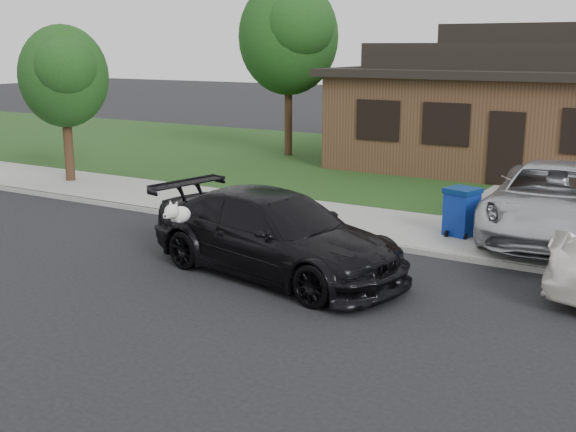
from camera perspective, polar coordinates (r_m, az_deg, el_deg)
The scene contains 11 objects.
ground at distance 14.13m, azimuth -11.81°, elevation -3.82°, with size 120.00×120.00×0.00m, color black.
sidewalk at distance 17.95m, azimuth -0.93°, elevation 0.32°, with size 60.00×3.00×0.12m, color gray.
curb at distance 16.73m, azimuth -3.66°, elevation -0.67°, with size 60.00×0.12×0.12m, color gray.
lawn at distance 24.96m, azimuth 8.92°, elevation 3.85°, with size 60.00×13.00×0.13m, color #193814.
driveway at distance 20.47m, azimuth 21.29°, elevation 1.06°, with size 4.50×13.00×0.14m, color gray.
sedan at distance 13.09m, azimuth -1.00°, elevation -1.44°, with size 5.51×3.03×1.51m.
minivan at distance 16.24m, azimuth 20.25°, elevation 1.15°, with size 2.53×5.49×1.53m, color #B1B3B8.
recycling_bin at distance 15.78m, azimuth 13.54°, elevation 0.33°, with size 0.77×0.77×1.04m.
house at distance 25.43m, azimuth 19.29°, elevation 8.15°, with size 12.60×8.60×4.65m.
tree_0 at distance 26.47m, azimuth 0.20°, elevation 14.14°, with size 3.78×3.60×6.34m.
tree_2 at distance 22.40m, azimuth -17.29°, elevation 10.61°, with size 2.73×2.60×4.59m.
Camera 1 is at (9.32, -9.80, 4.09)m, focal length 45.00 mm.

